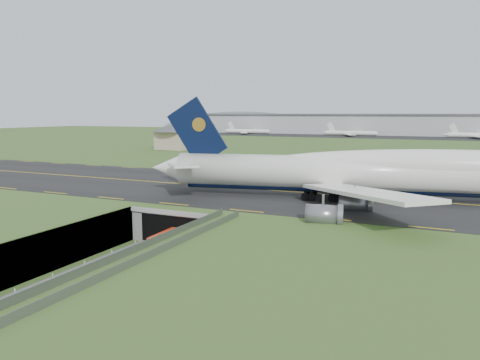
% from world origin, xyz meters
% --- Properties ---
extents(ground, '(900.00, 900.00, 0.00)m').
position_xyz_m(ground, '(0.00, 0.00, 0.00)').
color(ground, '#355823').
rests_on(ground, ground).
extents(airfield_deck, '(800.00, 800.00, 6.00)m').
position_xyz_m(airfield_deck, '(0.00, 0.00, 3.00)').
color(airfield_deck, gray).
rests_on(airfield_deck, ground).
extents(trench_road, '(12.00, 75.00, 0.20)m').
position_xyz_m(trench_road, '(0.00, -7.50, 0.10)').
color(trench_road, slate).
rests_on(trench_road, ground).
extents(taxiway, '(800.00, 44.00, 0.18)m').
position_xyz_m(taxiway, '(0.00, 33.00, 6.09)').
color(taxiway, black).
rests_on(taxiway, airfield_deck).
extents(tunnel_portal, '(17.00, 22.30, 6.00)m').
position_xyz_m(tunnel_portal, '(0.00, 16.71, 3.33)').
color(tunnel_portal, gray).
rests_on(tunnel_portal, ground).
extents(guideway, '(3.00, 53.00, 7.05)m').
position_xyz_m(guideway, '(11.00, -19.11, 5.32)').
color(guideway, '#A8A8A3').
rests_on(guideway, ground).
extents(jumbo_jet, '(91.25, 58.51, 19.75)m').
position_xyz_m(jumbo_jet, '(31.49, 31.06, 11.31)').
color(jumbo_jet, white).
rests_on(jumbo_jet, ground).
extents(shuttle_tram, '(3.23, 7.84, 3.15)m').
position_xyz_m(shuttle_tram, '(1.97, 3.90, 1.73)').
color(shuttle_tram, red).
rests_on(shuttle_tram, ground).
extents(service_building, '(24.01, 24.01, 11.89)m').
position_xyz_m(service_building, '(-70.04, 121.44, 13.04)').
color(service_building, tan).
rests_on(service_building, ground).
extents(cargo_terminal, '(320.00, 67.00, 15.60)m').
position_xyz_m(cargo_terminal, '(-0.23, 299.41, 13.96)').
color(cargo_terminal, '#B2B2B2').
rests_on(cargo_terminal, ground).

